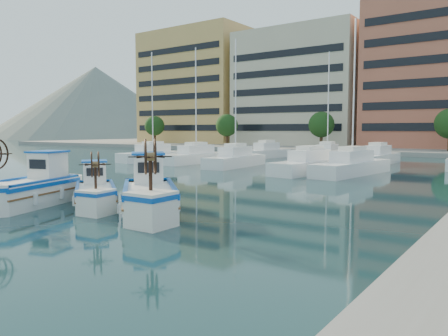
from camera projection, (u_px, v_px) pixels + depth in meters
ground at (104, 218)px, 16.64m from camera, size 300.00×300.00×0.00m
hill_west at (97, 138)px, 186.92m from camera, size 180.00×180.00×60.00m
yacht_marina at (322, 160)px, 40.93m from camera, size 41.20×23.29×11.50m
fishing_boat_a at (32, 187)px, 19.39m from camera, size 3.41×5.04×3.04m
fishing_boat_b at (95, 191)px, 19.15m from camera, size 4.05×3.62×2.51m
fishing_boat_c at (149, 193)px, 17.46m from camera, size 4.79×4.66×3.07m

